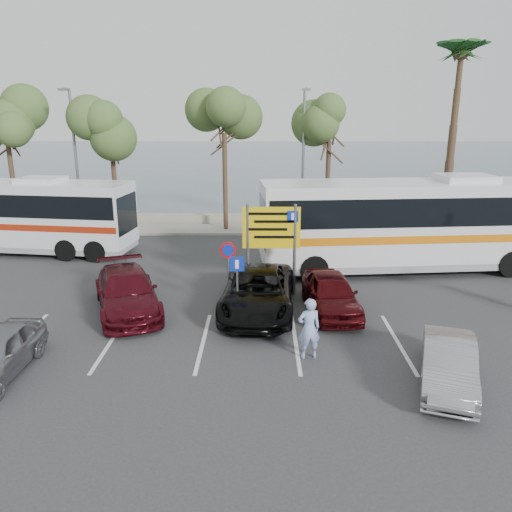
{
  "coord_description": "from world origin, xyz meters",
  "views": [
    {
      "loc": [
        0.6,
        -15.24,
        6.97
      ],
      "look_at": [
        0.42,
        3.0,
        1.64
      ],
      "focal_mm": 35.0,
      "sensor_mm": 36.0,
      "label": 1
    }
  ],
  "objects_px": {
    "suv_black": "(258,292)",
    "car_silver_b": "(449,364)",
    "street_lamp_right": "(303,154)",
    "pedestrian_near": "(309,328)",
    "direction_sign": "(271,235)",
    "coach_bus_right": "(416,227)",
    "car_red": "(331,293)",
    "street_lamp_left": "(75,154)",
    "coach_bus_left": "(12,217)",
    "car_maroon": "(127,292)"
  },
  "relations": [
    {
      "from": "suv_black",
      "to": "car_silver_b",
      "type": "height_order",
      "value": "suv_black"
    },
    {
      "from": "street_lamp_right",
      "to": "pedestrian_near",
      "type": "xyz_separation_m",
      "value": [
        -1.0,
        -15.52,
        -3.68
      ]
    },
    {
      "from": "direction_sign",
      "to": "street_lamp_right",
      "type": "bearing_deg",
      "value": 79.06
    },
    {
      "from": "coach_bus_right",
      "to": "car_red",
      "type": "height_order",
      "value": "coach_bus_right"
    },
    {
      "from": "car_red",
      "to": "car_silver_b",
      "type": "distance_m",
      "value": 5.55
    },
    {
      "from": "street_lamp_left",
      "to": "street_lamp_right",
      "type": "relative_size",
      "value": 1.0
    },
    {
      "from": "coach_bus_right",
      "to": "car_red",
      "type": "xyz_separation_m",
      "value": [
        -4.39,
        -5.0,
        -1.28
      ]
    },
    {
      "from": "street_lamp_right",
      "to": "pedestrian_near",
      "type": "distance_m",
      "value": 15.98
    },
    {
      "from": "coach_bus_left",
      "to": "coach_bus_right",
      "type": "xyz_separation_m",
      "value": [
        19.5,
        -2.86,
        0.2
      ]
    },
    {
      "from": "coach_bus_left",
      "to": "car_red",
      "type": "distance_m",
      "value": 17.07
    },
    {
      "from": "coach_bus_right",
      "to": "car_silver_b",
      "type": "distance_m",
      "value": 10.29
    },
    {
      "from": "street_lamp_right",
      "to": "coach_bus_left",
      "type": "bearing_deg",
      "value": -164.49
    },
    {
      "from": "street_lamp_right",
      "to": "car_silver_b",
      "type": "height_order",
      "value": "street_lamp_right"
    },
    {
      "from": "direction_sign",
      "to": "coach_bus_right",
      "type": "height_order",
      "value": "coach_bus_right"
    },
    {
      "from": "coach_bus_right",
      "to": "car_maroon",
      "type": "xyz_separation_m",
      "value": [
        -11.7,
        -5.0,
        -1.25
      ]
    },
    {
      "from": "car_silver_b",
      "to": "coach_bus_right",
      "type": "bearing_deg",
      "value": 96.56
    },
    {
      "from": "coach_bus_left",
      "to": "pedestrian_near",
      "type": "xyz_separation_m",
      "value": [
        14.0,
        -11.36,
        -0.86
      ]
    },
    {
      "from": "street_lamp_left",
      "to": "direction_sign",
      "type": "bearing_deg",
      "value": -43.17
    },
    {
      "from": "direction_sign",
      "to": "suv_black",
      "type": "relative_size",
      "value": 0.66
    },
    {
      "from": "direction_sign",
      "to": "car_silver_b",
      "type": "relative_size",
      "value": 0.96
    },
    {
      "from": "street_lamp_right",
      "to": "suv_black",
      "type": "xyz_separation_m",
      "value": [
        -2.5,
        -12.02,
        -3.84
      ]
    },
    {
      "from": "car_red",
      "to": "car_maroon",
      "type": "bearing_deg",
      "value": 175.03
    },
    {
      "from": "street_lamp_right",
      "to": "car_silver_b",
      "type": "relative_size",
      "value": 2.14
    },
    {
      "from": "direction_sign",
      "to": "coach_bus_right",
      "type": "xyz_separation_m",
      "value": [
        6.5,
        3.3,
        -0.45
      ]
    },
    {
      "from": "street_lamp_left",
      "to": "coach_bus_left",
      "type": "bearing_deg",
      "value": -115.66
    },
    {
      "from": "coach_bus_left",
      "to": "coach_bus_right",
      "type": "distance_m",
      "value": 19.71
    },
    {
      "from": "car_red",
      "to": "suv_black",
      "type": "distance_m",
      "value": 2.61
    },
    {
      "from": "car_maroon",
      "to": "suv_black",
      "type": "bearing_deg",
      "value": -20.32
    },
    {
      "from": "direction_sign",
      "to": "car_maroon",
      "type": "relative_size",
      "value": 0.72
    },
    {
      "from": "car_silver_b",
      "to": "suv_black",
      "type": "bearing_deg",
      "value": 152.87
    },
    {
      "from": "coach_bus_right",
      "to": "car_red",
      "type": "distance_m",
      "value": 6.77
    },
    {
      "from": "suv_black",
      "to": "car_red",
      "type": "bearing_deg",
      "value": 3.32
    },
    {
      "from": "street_lamp_right",
      "to": "coach_bus_left",
      "type": "xyz_separation_m",
      "value": [
        -15.0,
        -4.16,
        -2.82
      ]
    },
    {
      "from": "car_maroon",
      "to": "pedestrian_near",
      "type": "distance_m",
      "value": 7.12
    },
    {
      "from": "car_maroon",
      "to": "car_silver_b",
      "type": "relative_size",
      "value": 1.34
    },
    {
      "from": "street_lamp_right",
      "to": "car_maroon",
      "type": "xyz_separation_m",
      "value": [
        -7.2,
        -12.02,
        -3.87
      ]
    },
    {
      "from": "suv_black",
      "to": "street_lamp_left",
      "type": "bearing_deg",
      "value": 134.46
    },
    {
      "from": "street_lamp_right",
      "to": "car_red",
      "type": "distance_m",
      "value": 12.64
    },
    {
      "from": "suv_black",
      "to": "car_silver_b",
      "type": "relative_size",
      "value": 1.45
    },
    {
      "from": "street_lamp_right",
      "to": "car_red",
      "type": "xyz_separation_m",
      "value": [
        0.11,
        -12.02,
        -3.9
      ]
    },
    {
      "from": "car_red",
      "to": "coach_bus_left",
      "type": "bearing_deg",
      "value": 147.56
    },
    {
      "from": "suv_black",
      "to": "car_silver_b",
      "type": "distance_m",
      "value": 7.08
    },
    {
      "from": "street_lamp_left",
      "to": "street_lamp_right",
      "type": "bearing_deg",
      "value": 0.0
    },
    {
      "from": "street_lamp_right",
      "to": "direction_sign",
      "type": "xyz_separation_m",
      "value": [
        -2.0,
        -10.32,
        -2.17
      ]
    },
    {
      "from": "pedestrian_near",
      "to": "car_silver_b",
      "type": "bearing_deg",
      "value": 145.3
    },
    {
      "from": "suv_black",
      "to": "car_silver_b",
      "type": "xyz_separation_m",
      "value": [
        5.01,
        -5.0,
        -0.14
      ]
    },
    {
      "from": "car_silver_b",
      "to": "pedestrian_near",
      "type": "relative_size",
      "value": 2.03
    },
    {
      "from": "car_red",
      "to": "car_silver_b",
      "type": "bearing_deg",
      "value": -69.33
    },
    {
      "from": "car_red",
      "to": "suv_black",
      "type": "height_order",
      "value": "suv_black"
    },
    {
      "from": "street_lamp_left",
      "to": "coach_bus_left",
      "type": "height_order",
      "value": "street_lamp_left"
    }
  ]
}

